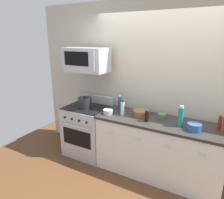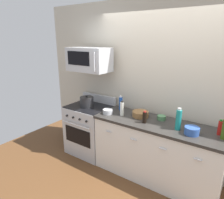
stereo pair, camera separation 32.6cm
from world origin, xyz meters
name	(u,v)px [view 2 (the right image)]	position (x,y,z in m)	size (l,w,h in m)	color
ground_plane	(154,176)	(0.00, 0.00, 0.00)	(5.98, 5.98, 0.00)	brown
back_wall	(170,89)	(0.00, 0.41, 1.35)	(4.99, 0.10, 2.70)	beige
counter_unit	(156,151)	(0.00, 0.00, 0.46)	(1.90, 0.66, 0.92)	silver
range_oven	(90,129)	(-1.32, 0.00, 0.47)	(0.76, 0.69, 1.07)	#B7BABF
microwave	(89,59)	(-1.32, 0.05, 1.75)	(0.74, 0.44, 0.40)	#B7BABF
bottle_soda_blue	(121,103)	(-0.74, 0.16, 1.04)	(0.06, 0.06, 0.25)	#1E4CA5
bottle_hot_sauce_red	(220,128)	(0.79, 0.08, 1.02)	(0.05, 0.05, 0.21)	#B21914
bottle_sparkling_teal	(178,120)	(0.31, -0.06, 1.07)	(0.07, 0.07, 0.31)	#197F7A
bottle_vinegar_white	(122,109)	(-0.58, -0.05, 1.03)	(0.06, 0.06, 0.24)	silver
bottle_olive_oil	(224,129)	(0.85, -0.01, 1.05)	(0.06, 0.06, 0.27)	#385114
bottle_soy_sauce_dark	(145,117)	(-0.16, -0.11, 1.01)	(0.06, 0.06, 0.18)	black
bowl_blue_mixing	(192,131)	(0.50, -0.10, 0.97)	(0.19, 0.19, 0.10)	#2D519E
bowl_steel_prep	(108,111)	(-0.81, -0.12, 0.96)	(0.16, 0.16, 0.07)	#B2B5BA
bowl_wooden_salad	(140,114)	(-0.32, 0.07, 0.97)	(0.25, 0.25, 0.09)	brown
bowl_green_glaze	(161,118)	(0.00, 0.14, 0.95)	(0.13, 0.13, 0.06)	#477A4C
stockpot	(87,102)	(-1.32, -0.05, 1.01)	(0.24, 0.24, 0.22)	#262628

